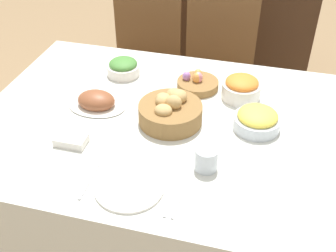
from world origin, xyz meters
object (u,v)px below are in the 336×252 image
object	(u,v)px
bread_basket	(170,111)
green_salad_bowl	(123,67)
fork	(90,180)
knife	(171,195)
egg_basket	(197,83)
pineapple_bowl	(257,120)
spoon	(180,197)
carrot_bowl	(241,88)
dinner_plate	(129,187)
butter_dish	(71,140)
chair_far_left	(143,62)
chair_far_center	(215,71)
drinking_cup	(206,159)
sideboard	(230,28)
ham_platter	(96,102)

from	to	relation	value
bread_basket	green_salad_bowl	distance (m)	0.43
fork	knife	size ratio (longest dim) A/B	1.00
egg_basket	pineapple_bowl	distance (m)	0.37
bread_basket	spoon	bearing A→B (deg)	-71.28
carrot_bowl	green_salad_bowl	size ratio (longest dim) A/B	1.08
bread_basket	green_salad_bowl	xyz separation A→B (m)	(-0.31, 0.30, -0.01)
carrot_bowl	dinner_plate	xyz separation A→B (m)	(-0.29, -0.64, -0.04)
butter_dish	fork	bearing A→B (deg)	-48.76
fork	spoon	distance (m)	0.31
chair_far_left	egg_basket	world-z (taller)	chair_far_left
pineapple_bowl	butter_dish	distance (m)	0.72
chair_far_center	pineapple_bowl	bearing A→B (deg)	-70.51
egg_basket	spoon	size ratio (longest dim) A/B	0.99
bread_basket	butter_dish	size ratio (longest dim) A/B	2.17
dinner_plate	knife	xyz separation A→B (m)	(0.14, 0.00, -0.00)
chair_far_left	knife	bearing A→B (deg)	-69.03
drinking_cup	chair_far_left	bearing A→B (deg)	117.87
pineapple_bowl	butter_dish	xyz separation A→B (m)	(-0.66, -0.28, -0.02)
chair_far_left	fork	size ratio (longest dim) A/B	4.99
chair_far_left	fork	world-z (taller)	chair_far_left
chair_far_center	sideboard	distance (m)	0.72
egg_basket	knife	bearing A→B (deg)	-85.53
dinner_plate	spoon	xyz separation A→B (m)	(0.17, 0.00, -0.00)
spoon	drinking_cup	world-z (taller)	drinking_cup
ham_platter	knife	size ratio (longest dim) A/B	1.31
egg_basket	knife	xyz separation A→B (m)	(0.05, -0.68, -0.02)
dinner_plate	knife	world-z (taller)	dinner_plate
ham_platter	drinking_cup	xyz separation A→B (m)	(0.51, -0.26, 0.02)
dinner_plate	knife	bearing A→B (deg)	0.00
spoon	butter_dish	world-z (taller)	butter_dish
fork	drinking_cup	world-z (taller)	drinking_cup
carrot_bowl	knife	world-z (taller)	carrot_bowl
chair_far_center	pineapple_bowl	distance (m)	0.94
fork	drinking_cup	bearing A→B (deg)	22.00
ham_platter	fork	size ratio (longest dim) A/B	1.31
sideboard	fork	distance (m)	2.03
chair_far_center	knife	size ratio (longest dim) A/B	4.99
egg_basket	carrot_bowl	distance (m)	0.20
carrot_bowl	fork	world-z (taller)	carrot_bowl
egg_basket	fork	distance (m)	0.71
bread_basket	pineapple_bowl	xyz separation A→B (m)	(0.34, 0.04, -0.01)
chair_far_center	drinking_cup	distance (m)	1.17
bread_basket	dinner_plate	xyz separation A→B (m)	(-0.04, -0.40, -0.04)
drinking_cup	pineapple_bowl	bearing A→B (deg)	62.03
pineapple_bowl	drinking_cup	bearing A→B (deg)	-117.97
chair_far_center	chair_far_left	bearing A→B (deg)	-179.35
egg_basket	ham_platter	bearing A→B (deg)	-145.61
pineapple_bowl	dinner_plate	world-z (taller)	pineapple_bowl
bread_basket	knife	world-z (taller)	bread_basket
green_salad_bowl	spoon	distance (m)	0.83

